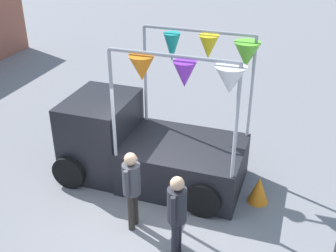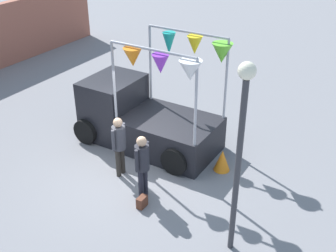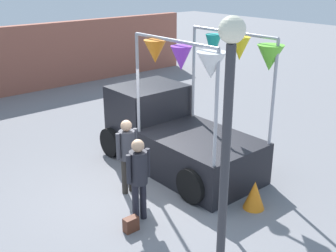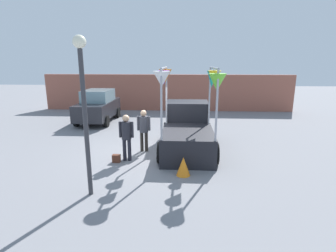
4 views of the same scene
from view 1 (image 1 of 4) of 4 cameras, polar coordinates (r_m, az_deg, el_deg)
ground_plane at (r=8.72m, az=-2.41°, el=-12.31°), size 60.00×60.00×0.00m
vendor_truck at (r=9.49m, az=-3.56°, el=-2.08°), size 2.51×4.18×3.31m
person_customer at (r=7.29m, az=1.21°, el=-11.30°), size 0.53×0.34×1.69m
person_vendor at (r=7.94m, az=-4.94°, el=-7.79°), size 0.53×0.34×1.67m
folded_kite_bundle_tangerine at (r=9.15m, az=12.19°, el=-8.44°), size 0.58×0.58×0.60m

